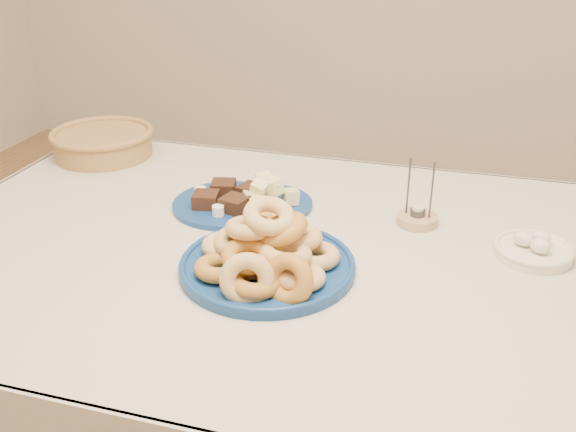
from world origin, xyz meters
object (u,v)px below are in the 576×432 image
Objects in this scene: wicker_basket at (103,142)px; melon_plate at (266,198)px; brownie_plate at (228,201)px; egg_bowl at (533,249)px; candle_holder at (417,218)px; dining_table at (294,290)px; donut_platter at (267,256)px.

melon_plate is at bearing -20.18° from wicker_basket.
melon_plate is at bearing 15.70° from brownie_plate.
brownie_plate is at bearing 175.88° from egg_bowl.
brownie_plate is at bearing -175.48° from candle_holder.
brownie_plate reaches higher than dining_table.
brownie_plate is 0.75× the size of wicker_basket.
egg_bowl is (0.70, -0.05, 0.00)m from brownie_plate.
donut_platter is 0.31m from melon_plate.
egg_bowl is at bearing -19.09° from candle_holder.
egg_bowl is at bearing -4.12° from brownie_plate.
brownie_plate is 0.45m from candle_holder.
dining_table is at bearing -29.42° from wicker_basket.
donut_platter is at bearing -37.06° from wicker_basket.
donut_platter is 1.88× the size of egg_bowl.
donut_platter is (-0.02, -0.11, 0.15)m from dining_table.
donut_platter reaches higher than dining_table.
melon_plate reaches higher than dining_table.
melon_plate is at bearing 172.93° from egg_bowl.
donut_platter is at bearing -101.89° from dining_table.
candle_holder reaches higher than dining_table.
candle_holder is at bearing 1.66° from melon_plate.
donut_platter is at bearing -130.91° from candle_holder.
melon_plate is 0.77× the size of wicker_basket.
brownie_plate is (-0.21, 0.16, 0.12)m from dining_table.
melon_plate is 0.61m from wicker_basket.
donut_platter is 1.35× the size of melon_plate.
egg_bowl is (0.49, 0.10, 0.12)m from dining_table.
donut_platter is 1.39× the size of brownie_plate.
dining_table is 5.74× the size of melon_plate.
donut_platter reaches higher than melon_plate.
dining_table is 4.44× the size of wicker_basket.
wicker_basket is 2.44× the size of candle_holder.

